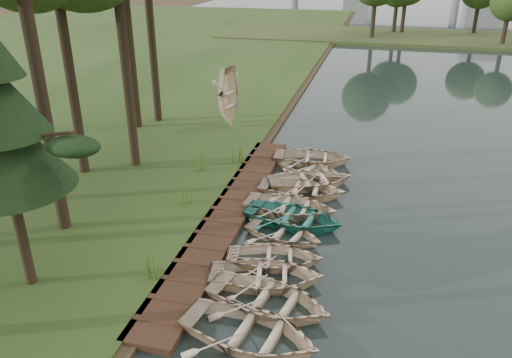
% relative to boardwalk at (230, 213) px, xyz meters
% --- Properties ---
extents(ground, '(300.00, 300.00, 0.00)m').
position_rel_boardwalk_xyz_m(ground, '(1.60, 0.00, -0.15)').
color(ground, '#3D2F1D').
extents(boardwalk, '(1.60, 16.00, 0.30)m').
position_rel_boardwalk_xyz_m(boardwalk, '(0.00, 0.00, 0.00)').
color(boardwalk, '#382215').
rests_on(boardwalk, ground).
extents(peninsula, '(50.00, 14.00, 0.45)m').
position_rel_boardwalk_xyz_m(peninsula, '(9.60, 50.00, 0.08)').
color(peninsula, '#39461F').
rests_on(peninsula, ground).
extents(rowboat_0, '(4.45, 3.54, 0.83)m').
position_rel_boardwalk_xyz_m(rowboat_0, '(2.66, -6.90, 0.31)').
color(rowboat_0, beige).
rests_on(rowboat_0, water).
extents(rowboat_1, '(4.39, 3.54, 0.81)m').
position_rel_boardwalk_xyz_m(rowboat_1, '(2.85, -5.37, 0.30)').
color(rowboat_1, beige).
rests_on(rowboat_1, water).
extents(rowboat_2, '(4.11, 3.25, 0.77)m').
position_rel_boardwalk_xyz_m(rowboat_2, '(2.50, -4.20, 0.28)').
color(rowboat_2, beige).
rests_on(rowboat_2, water).
extents(rowboat_3, '(3.67, 2.89, 0.69)m').
position_rel_boardwalk_xyz_m(rowboat_3, '(2.53, -3.04, 0.24)').
color(rowboat_3, beige).
rests_on(rowboat_3, water).
extents(rowboat_4, '(3.50, 2.92, 0.62)m').
position_rel_boardwalk_xyz_m(rowboat_4, '(2.53, -1.31, 0.21)').
color(rowboat_4, beige).
rests_on(rowboat_4, water).
extents(rowboat_5, '(4.36, 3.43, 0.82)m').
position_rel_boardwalk_xyz_m(rowboat_5, '(2.66, -0.15, 0.31)').
color(rowboat_5, teal).
rests_on(rowboat_5, water).
extents(rowboat_6, '(4.03, 3.01, 0.80)m').
position_rel_boardwalk_xyz_m(rowboat_6, '(2.37, 0.74, 0.30)').
color(rowboat_6, beige).
rests_on(rowboat_6, water).
extents(rowboat_7, '(3.86, 2.77, 0.80)m').
position_rel_boardwalk_xyz_m(rowboat_7, '(2.55, 2.50, 0.30)').
color(rowboat_7, beige).
rests_on(rowboat_7, water).
extents(rowboat_8, '(4.74, 4.17, 0.82)m').
position_rel_boardwalk_xyz_m(rowboat_8, '(2.81, 3.56, 0.31)').
color(rowboat_8, beige).
rests_on(rowboat_8, water).
extents(rowboat_9, '(3.94, 3.46, 0.68)m').
position_rel_boardwalk_xyz_m(rowboat_9, '(2.68, 4.85, 0.24)').
color(rowboat_9, beige).
rests_on(rowboat_9, water).
extents(rowboat_10, '(4.23, 3.21, 0.82)m').
position_rel_boardwalk_xyz_m(rowboat_10, '(2.50, 6.31, 0.31)').
color(rowboat_10, beige).
rests_on(rowboat_10, water).
extents(stored_rowboat, '(4.23, 3.51, 0.76)m').
position_rel_boardwalk_xyz_m(stored_rowboat, '(-3.08, 10.22, 0.53)').
color(stored_rowboat, beige).
rests_on(stored_rowboat, bank).
extents(reeds_0, '(0.60, 0.60, 1.02)m').
position_rel_boardwalk_xyz_m(reeds_0, '(-1.00, -5.01, 0.66)').
color(reeds_0, '#3F661E').
rests_on(reeds_0, bank).
extents(reeds_1, '(0.60, 0.60, 0.97)m').
position_rel_boardwalk_xyz_m(reeds_1, '(-1.91, -0.01, 0.64)').
color(reeds_1, '#3F661E').
rests_on(reeds_1, bank).
extents(reeds_2, '(0.60, 0.60, 1.15)m').
position_rel_boardwalk_xyz_m(reeds_2, '(-2.52, 3.54, 0.72)').
color(reeds_2, '#3F661E').
rests_on(reeds_2, bank).
extents(reeds_3, '(0.60, 0.60, 1.04)m').
position_rel_boardwalk_xyz_m(reeds_3, '(-1.00, 4.81, 0.67)').
color(reeds_3, '#3F661E').
rests_on(reeds_3, bank).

